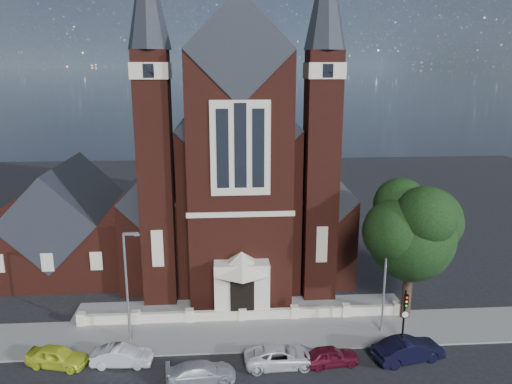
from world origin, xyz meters
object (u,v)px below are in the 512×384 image
at_px(traffic_signal, 405,310).
at_px(car_silver_b, 201,372).
at_px(street_tree, 414,233).
at_px(car_silver_a, 122,356).
at_px(church, 235,171).
at_px(street_lamp_left, 128,281).
at_px(car_dark_red, 331,356).
at_px(street_lamp_right, 386,274).
at_px(parish_hall, 68,228).
at_px(car_lime_van, 57,357).
at_px(car_navy, 408,350).
at_px(car_white_suv, 281,356).

height_order(traffic_signal, car_silver_b, traffic_signal).
xyz_separation_m(street_tree, car_silver_a, (-20.63, -4.50, -6.32)).
distance_m(church, traffic_signal, 23.94).
xyz_separation_m(street_lamp_left, car_dark_red, (13.35, -3.71, -3.97)).
distance_m(street_tree, street_lamp_right, 3.84).
relative_size(traffic_signal, car_dark_red, 1.09).
distance_m(church, street_tree, 21.38).
bearing_deg(street_tree, street_lamp_right, -145.74).
distance_m(parish_hall, car_dark_red, 28.02).
xyz_separation_m(parish_hall, traffic_signal, (27.00, -15.57, -1.43)).
xyz_separation_m(street_tree, car_lime_van, (-24.76, -4.33, -6.28)).
height_order(street_lamp_right, traffic_signal, street_lamp_right).
bearing_deg(car_silver_a, street_lamp_right, -78.46).
bearing_deg(church, car_silver_b, -96.84).
height_order(traffic_signal, car_lime_van, traffic_signal).
distance_m(traffic_signal, car_navy, 2.73).
bearing_deg(car_dark_red, car_silver_a, 78.88).
distance_m(parish_hall, street_lamp_right, 29.62).
xyz_separation_m(car_white_suv, car_navy, (8.42, -0.04, 0.11)).
relative_size(car_white_suv, car_navy, 1.02).
bearing_deg(car_silver_a, parish_hall, 28.18).
height_order(church, traffic_signal, church).
relative_size(car_silver_a, car_navy, 0.83).
bearing_deg(car_silver_b, parish_hall, 27.27).
bearing_deg(church, car_lime_van, -119.44).
height_order(street_lamp_left, car_white_suv, street_lamp_left).
bearing_deg(car_white_suv, church, 3.37).
xyz_separation_m(car_silver_b, car_navy, (13.50, 1.32, 0.15)).
bearing_deg(parish_hall, car_lime_van, -77.01).
xyz_separation_m(street_tree, street_lamp_right, (-2.51, -1.71, -2.36)).
height_order(car_silver_a, car_navy, car_navy).
bearing_deg(car_silver_b, church, -14.38).
relative_size(church, parish_hall, 2.86).
height_order(car_silver_a, car_dark_red, car_silver_a).
bearing_deg(car_navy, car_lime_van, 75.06).
bearing_deg(parish_hall, car_navy, -33.42).
relative_size(car_silver_a, car_dark_red, 1.06).
xyz_separation_m(church, parish_hall, (-16.00, -4.94, -4.17)).
relative_size(street_tree, car_silver_b, 2.50).
bearing_deg(car_white_suv, car_dark_red, -95.35).
xyz_separation_m(parish_hall, car_silver_b, (13.14, -18.90, -3.39)).
bearing_deg(parish_hall, street_lamp_right, -28.22).
height_order(church, street_lamp_right, church).
height_order(car_silver_a, car_silver_b, car_silver_a).
height_order(church, car_dark_red, church).
bearing_deg(street_lamp_right, car_silver_b, -159.28).
bearing_deg(parish_hall, car_white_suv, -43.91).
bearing_deg(car_white_suv, traffic_signal, -79.66).
relative_size(street_lamp_left, traffic_signal, 2.02).
xyz_separation_m(parish_hall, car_white_suv, (18.22, -17.54, -3.35)).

